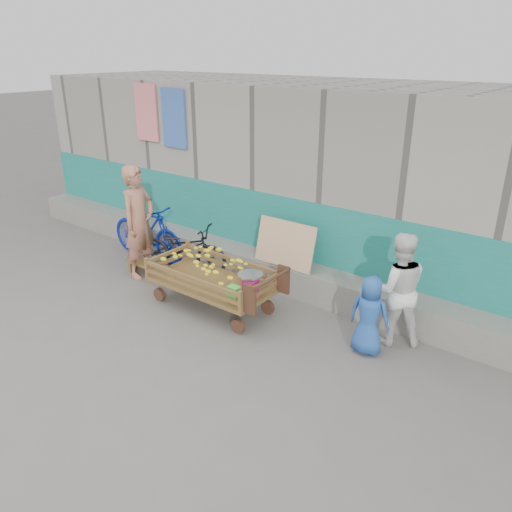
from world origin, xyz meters
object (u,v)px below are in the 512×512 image
Objects in this scene: banana_cart at (209,270)px; vendor_man at (139,222)px; bicycle_dark at (183,248)px; bicycle_blue at (147,231)px; bench at (149,267)px; child at (369,315)px; woman at (397,289)px.

banana_cart is 1.08× the size of vendor_man.
bicycle_dark is (0.42, 0.53, -0.51)m from vendor_man.
bicycle_dark is 0.91× the size of bicycle_blue.
banana_cart is at bearing -6.21° from bench.
bench is at bearing -4.57° from child.
vendor_man is at bearing -4.40° from child.
woman is at bearing -90.52° from bicycle_blue.
bicycle_blue is at bearing 139.25° from bench.
woman is 4.62m from bicycle_blue.
bicycle_blue is at bearing 30.97° from vendor_man.
child is 4.48m from bicycle_blue.
bicycle_blue reaches higher than banana_cart.
child is at bearing 2.08° from bench.
banana_cart is at bearing -17.32° from woman.
banana_cart reaches higher than bicycle_dark.
child reaches higher than banana_cart.
woman is at bearing -92.19° from vendor_man.
vendor_man is at bearing -140.00° from bicycle_blue.
bicycle_dark is at bearing -12.61° from child.
vendor_man reaches higher than bicycle_blue.
vendor_man is 0.85m from bicycle_dark.
woman is 0.87× the size of bicycle_blue.
bench is (-1.52, 0.17, -0.41)m from banana_cart.
vendor_man reaches higher than child.
bench is at bearing 130.86° from bicycle_dark.
woman is (4.15, 0.59, -0.18)m from vendor_man.
banana_cart is 1.42m from bicycle_dark.
bench is 0.61× the size of woman.
woman is (2.49, 0.74, 0.17)m from banana_cart.
bench is 0.58× the size of bicycle_dark.
bench is 0.64m from bicycle_dark.
bench is 3.89m from child.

